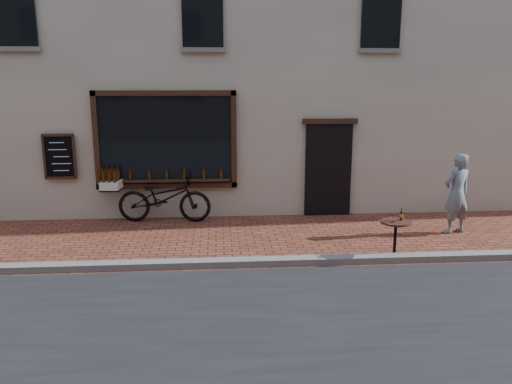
{
  "coord_description": "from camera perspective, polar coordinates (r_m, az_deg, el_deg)",
  "views": [
    {
      "loc": [
        -0.7,
        -8.08,
        3.18
      ],
      "look_at": [
        0.0,
        1.2,
        1.1
      ],
      "focal_mm": 35.0,
      "sensor_mm": 36.0,
      "label": 1
    }
  ],
  "objects": [
    {
      "name": "cargo_bicycle",
      "position": [
        11.62,
        -10.65,
        -0.6
      ],
      "size": [
        2.57,
        0.93,
        1.2
      ],
      "rotation": [
        0.0,
        0.0,
        1.48
      ],
      "color": "black",
      "rests_on": "ground"
    },
    {
      "name": "bistro_table",
      "position": [
        9.39,
        15.66,
        -4.41
      ],
      "size": [
        0.55,
        0.55,
        0.95
      ],
      "color": "black",
      "rests_on": "ground"
    },
    {
      "name": "shop_building",
      "position": [
        14.7,
        -1.67,
        19.7
      ],
      "size": [
        28.0,
        6.2,
        10.0
      ],
      "color": "beige",
      "rests_on": "ground"
    },
    {
      "name": "kerb",
      "position": [
        8.87,
        0.47,
        -7.98
      ],
      "size": [
        90.0,
        0.25,
        0.12
      ],
      "primitive_type": "cube",
      "color": "slate",
      "rests_on": "ground"
    },
    {
      "name": "pedestrian",
      "position": [
        11.34,
        21.95,
        -0.18
      ],
      "size": [
        0.71,
        0.57,
        1.7
      ],
      "primitive_type": "imported",
      "rotation": [
        0.0,
        0.0,
        3.43
      ],
      "color": "slate",
      "rests_on": "ground"
    },
    {
      "name": "ground",
      "position": [
        8.71,
        0.58,
        -8.82
      ],
      "size": [
        90.0,
        90.0,
        0.0
      ],
      "primitive_type": "plane",
      "color": "#5B2C1D",
      "rests_on": "ground"
    }
  ]
}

